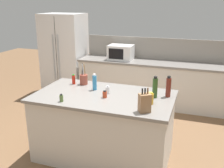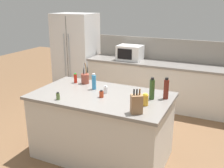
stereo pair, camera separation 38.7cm
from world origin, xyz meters
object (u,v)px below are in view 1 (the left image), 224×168
Objects in this scene: dish_soap_bottle at (95,82)px; honey_jar at (150,99)px; refrigerator at (65,55)px; spice_jar_oregano at (61,98)px; utensil_crock at (84,79)px; olive_oil_bottle at (155,88)px; spice_jar_paprika at (105,94)px; knife_block at (145,103)px; salt_shaker at (108,90)px; vinegar_bottle at (168,87)px; hot_sauce_bottle at (74,79)px; microwave at (121,52)px.

dish_soap_bottle is 1.56× the size of honey_jar.
refrigerator reaches higher than spice_jar_oregano.
utensil_crock reaches higher than dish_soap_bottle.
utensil_crock is 1.15m from olive_oil_bottle.
spice_jar_paprika is at bearing -50.96° from refrigerator.
salt_shaker is (-0.62, 0.45, -0.06)m from knife_block.
spice_jar_oregano is at bearing -61.78° from refrigerator.
refrigerator reaches higher than honey_jar.
refrigerator is 19.43× the size of spice_jar_paprika.
olive_oil_bottle reaches higher than knife_block.
refrigerator is 6.44× the size of olive_oil_bottle.
hot_sauce_bottle is at bearing 176.70° from vinegar_bottle.
spice_jar_oregano is at bearing -111.61° from dish_soap_bottle.
olive_oil_bottle is at bearing -40.05° from refrigerator.
spice_jar_oregano is at bearing -164.86° from honey_jar.
refrigerator is 5.89× the size of utensil_crock.
knife_block is at bearing -25.59° from spice_jar_paprika.
vinegar_bottle is 0.38m from honey_jar.
hot_sauce_bottle is (-0.66, 0.39, 0.03)m from spice_jar_paprika.
microwave reaches higher than olive_oil_bottle.
utensil_crock is at bearing 92.76° from spice_jar_oregano.
knife_block reaches higher than spice_jar_paprika.
microwave is 1.77× the size of olive_oil_bottle.
utensil_crock is 2.84× the size of salt_shaker.
salt_shaker reaches higher than spice_jar_oregano.
salt_shaker is at bearing 96.88° from spice_jar_paprika.
salt_shaker is 1.16× the size of spice_jar_paprika.
knife_block is 0.63m from vinegar_bottle.
honey_jar is at bearing -92.39° from olive_oil_bottle.
knife_block is at bearing -35.91° from salt_shaker.
dish_soap_bottle is 0.83× the size of vinegar_bottle.
spice_jar_oregano is 0.67× the size of honey_jar.
hot_sauce_bottle is at bearing -57.54° from refrigerator.
salt_shaker reaches higher than spice_jar_paprika.
spice_jar_oregano is 0.34× the size of olive_oil_bottle.
spice_jar_oregano is 0.35× the size of vinegar_bottle.
spice_jar_oregano is 0.61m from dish_soap_bottle.
dish_soap_bottle is at bearing 68.39° from spice_jar_oregano.
hot_sauce_bottle is 1.00× the size of honey_jar.
knife_block is at bearing -28.44° from hot_sauce_bottle.
refrigerator reaches higher than microwave.
spice_jar_paprika is (-0.60, 0.29, -0.07)m from knife_block.
spice_jar_oregano is (0.02, -2.60, -0.11)m from microwave.
salt_shaker is 0.66m from spice_jar_oregano.
honey_jar is at bearing 15.14° from spice_jar_oregano.
vinegar_bottle is at bearing -57.09° from microwave.
refrigerator is 3.64× the size of microwave.
microwave reaches higher than spice_jar_oregano.
spice_jar_paprika is 0.62m from honey_jar.
microwave is 2.19× the size of dish_soap_bottle.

